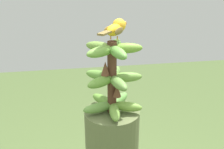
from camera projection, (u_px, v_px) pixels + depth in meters
banana_bunch at (112, 78)px, 1.21m from camera, size 0.27×0.27×0.32m
perched_bird at (116, 28)px, 1.17m from camera, size 0.15×0.18×0.08m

